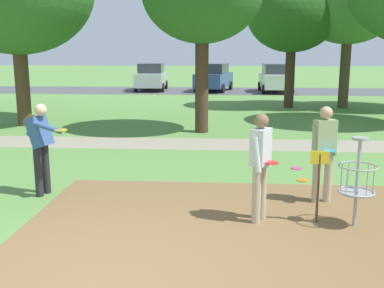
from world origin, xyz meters
The scene contains 15 objects.
ground_plane centered at (0.00, 0.00, 0.00)m, with size 160.00×160.00×0.00m, color #5B8942.
dirt_tee_pad centered at (1.55, 1.79, 0.00)m, with size 6.56×4.89×0.01m, color brown.
disc_golf_basket centered at (3.30, 2.09, 0.75)m, with size 0.98×0.58×1.39m.
player_throwing centered at (1.92, 2.20, 0.97)m, with size 0.45×0.49×1.71m.
player_waiting_left centered at (-1.99, 3.25, 0.99)m, with size 1.00×0.73×1.71m.
player_waiting_right centered at (3.09, 3.19, 0.97)m, with size 0.49×0.44×1.71m.
frisbee_by_tee centered at (2.99, 4.52, 0.01)m, with size 0.23×0.23×0.02m, color orange.
frisbee_mid_grass centered at (3.03, 5.49, 0.01)m, with size 0.25×0.25×0.02m, color #E53D99.
tree_mid_right centered at (4.43, 16.99, 4.35)m, with size 4.22×4.22×6.16m.
tree_far_center centered at (6.99, 17.13, 4.91)m, with size 4.69×4.69×6.93m.
parking_lot_strip centered at (0.00, 26.09, 0.00)m, with size 36.00×6.00×0.01m, color #4C4C51.
parked_car_leftmost centered at (-3.63, 26.20, 0.92)m, with size 2.10×4.26×1.84m.
parked_car_center_left centered at (0.67, 25.90, 0.92)m, with size 2.64×4.48×1.84m.
parked_car_center_right centered at (4.73, 25.36, 0.92)m, with size 2.05×4.24×1.84m.
gravel_path centered at (0.00, 8.15, 0.00)m, with size 40.00×1.68×0.00m, color gray.
Camera 1 is at (1.33, -4.58, 2.63)m, focal length 42.00 mm.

